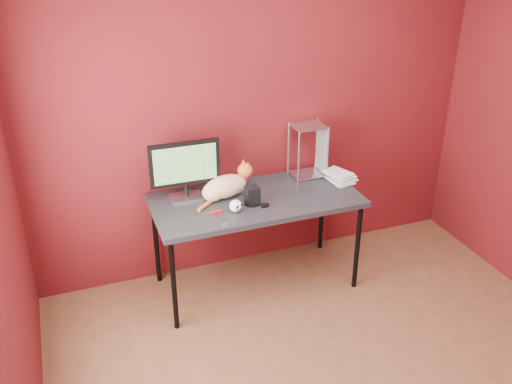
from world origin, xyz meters
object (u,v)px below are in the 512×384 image
object	(u,v)px
cat	(226,186)
book_stack	(335,131)
speaker	(252,196)
desk	(256,204)
skull_mug	(236,206)
monitor	(185,167)

from	to	relation	value
cat	book_stack	bearing A→B (deg)	-19.08
speaker	book_stack	bearing A→B (deg)	5.92
desk	speaker	size ratio (longest dim) A/B	11.39
desk	skull_mug	xyz separation A→B (m)	(-0.20, -0.15, 0.10)
desk	monitor	size ratio (longest dim) A/B	2.99
monitor	book_stack	size ratio (longest dim) A/B	0.60
cat	speaker	distance (m)	0.22
monitor	skull_mug	xyz separation A→B (m)	(0.27, -0.32, -0.20)
monitor	book_stack	distance (m)	1.12
speaker	desk	bearing A→B (deg)	50.78
speaker	book_stack	size ratio (longest dim) A/B	0.16
skull_mug	book_stack	world-z (taller)	book_stack
desk	monitor	world-z (taller)	monitor
monitor	cat	xyz separation A→B (m)	(0.27, -0.08, -0.16)
cat	skull_mug	xyz separation A→B (m)	(-0.01, -0.24, -0.04)
desk	monitor	bearing A→B (deg)	159.98
desk	cat	world-z (taller)	cat
speaker	monitor	bearing A→B (deg)	145.46
desk	skull_mug	distance (m)	0.27
book_stack	skull_mug	bearing A→B (deg)	-167.55
cat	speaker	world-z (taller)	cat
desk	cat	distance (m)	0.26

